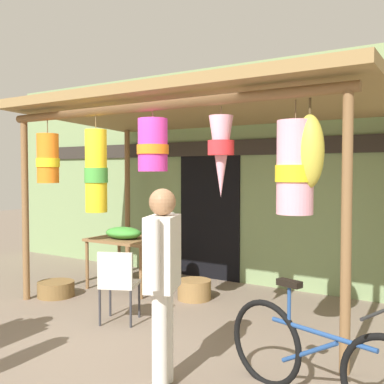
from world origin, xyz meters
TOP-DOWN VIEW (x-y plane):
  - ground_plane at (0.00, 0.00)m, footprint 30.00×30.00m
  - shop_facade at (-0.00, 2.70)m, footprint 10.13×0.29m
  - market_stall_canopy at (0.23, 0.99)m, footprint 4.75×2.60m
  - display_table at (-1.19, 1.36)m, footprint 1.13×0.80m
  - flower_heap_on_table at (-1.22, 1.28)m, footprint 0.58×0.41m
  - folding_chair at (-0.25, 0.07)m, footprint 0.53×0.53m
  - wicker_basket_by_table at (-1.76, 0.47)m, footprint 0.50×0.50m
  - wicker_basket_spare at (-0.06, 1.39)m, footprint 0.46×0.46m
  - parked_bicycle at (2.26, -0.52)m, footprint 1.69×0.61m
  - vendor_in_orange at (1.09, -0.88)m, footprint 0.36×0.56m

SIDE VIEW (x-z plane):
  - ground_plane at x=0.00m, z-range 0.00..0.00m
  - wicker_basket_by_table at x=-1.76m, z-range 0.00..0.21m
  - wicker_basket_spare at x=-0.06m, z-range 0.00..0.26m
  - parked_bicycle at x=2.26m, z-range -0.11..0.81m
  - folding_chair at x=-0.25m, z-range 0.08..0.92m
  - display_table at x=-1.19m, z-range 0.29..1.04m
  - flower_heap_on_table at x=-1.22m, z-range 0.75..0.93m
  - vendor_in_orange at x=1.09m, z-range 0.14..1.75m
  - shop_facade at x=0.00m, z-range 0.00..3.41m
  - market_stall_canopy at x=0.23m, z-range 1.02..3.71m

